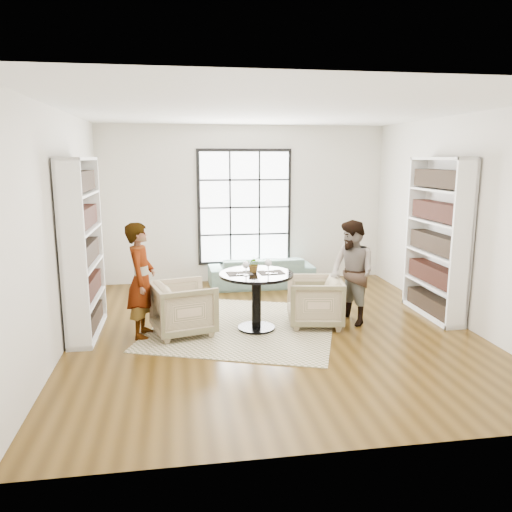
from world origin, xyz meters
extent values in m
plane|color=#573C14|center=(0.00, 0.00, 0.00)|extent=(6.00, 6.00, 0.00)
plane|color=silver|center=(0.00, 3.00, 1.50)|extent=(5.50, 0.00, 5.50)
plane|color=silver|center=(-2.75, 0.00, 1.50)|extent=(0.00, 6.00, 6.00)
plane|color=silver|center=(2.75, 0.00, 1.50)|extent=(0.00, 6.00, 6.00)
plane|color=silver|center=(0.00, -3.00, 1.50)|extent=(5.50, 0.00, 5.50)
plane|color=white|center=(0.00, 0.00, 3.00)|extent=(6.00, 6.00, 0.00)
cube|color=black|center=(0.00, 2.98, 1.45)|extent=(1.82, 0.06, 2.22)
cube|color=white|center=(0.00, 2.94, 1.45)|extent=(1.70, 0.02, 2.10)
cube|color=#C8B696|center=(-0.39, 0.22, 0.01)|extent=(3.23, 3.23, 0.01)
cylinder|color=black|center=(-0.23, 0.07, 0.02)|extent=(0.53, 0.53, 0.04)
cylinder|color=black|center=(-0.23, 0.07, 0.40)|extent=(0.13, 0.13, 0.74)
cylinder|color=black|center=(-0.23, 0.07, 0.80)|extent=(1.03, 1.03, 0.04)
imported|color=gray|center=(0.24, 2.45, 0.28)|extent=(1.96, 0.80, 0.57)
imported|color=#C3B08B|center=(-1.24, 0.06, 0.37)|extent=(0.97, 0.96, 0.73)
imported|color=#C4B78C|center=(0.63, 0.13, 0.35)|extent=(0.89, 0.87, 0.71)
imported|color=gray|center=(-1.79, 0.06, 0.78)|extent=(0.44, 0.61, 1.56)
imported|color=gray|center=(1.18, 0.13, 0.76)|extent=(0.79, 0.89, 1.52)
cube|color=black|center=(-0.46, 0.07, 0.82)|extent=(0.36, 0.29, 0.01)
cube|color=black|center=(-0.02, 0.06, 0.82)|extent=(0.36, 0.29, 0.01)
cylinder|color=silver|center=(-0.39, -0.06, 0.83)|extent=(0.07, 0.07, 0.01)
cylinder|color=silver|center=(-0.39, -0.06, 0.88)|extent=(0.01, 0.01, 0.11)
sphere|color=maroon|center=(-0.39, -0.06, 0.97)|extent=(0.09, 0.09, 0.09)
ellipsoid|color=white|center=(-0.39, -0.06, 0.97)|extent=(0.09, 0.09, 0.10)
cylinder|color=silver|center=(-0.08, -0.01, 0.83)|extent=(0.08, 0.08, 0.01)
cylinder|color=silver|center=(-0.08, -0.01, 0.89)|extent=(0.01, 0.01, 0.12)
sphere|color=maroon|center=(-0.08, -0.01, 0.98)|extent=(0.09, 0.09, 0.09)
ellipsoid|color=white|center=(-0.08, -0.01, 0.98)|extent=(0.10, 0.10, 0.11)
imported|color=gray|center=(-0.25, 0.13, 0.94)|extent=(0.25, 0.23, 0.23)
camera|label=1|loc=(-1.29, -6.58, 2.40)|focal=35.00mm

